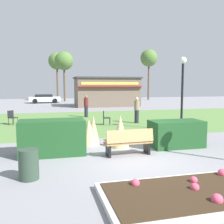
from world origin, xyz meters
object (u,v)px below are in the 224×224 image
trash_bin (29,164)px  person_strolling (86,106)px  tree_left_bg (64,61)px  tree_right_bg (149,58)px  cafe_chair_east (105,117)px  parked_car_west_slot (44,98)px  tree_center_bg (57,61)px  person_standing (137,110)px  cafe_chair_west (12,116)px  park_bench (129,142)px  lamppost_mid (182,85)px  food_kiosk (107,92)px

trash_bin → person_strolling: person_strolling is taller
tree_left_bg → tree_right_bg: tree_right_bg is taller
cafe_chair_east → parked_car_west_slot: (-3.86, 21.17, 0.12)m
cafe_chair_east → tree_center_bg: bearing=93.6°
person_standing → cafe_chair_west: bearing=-171.0°
person_strolling → person_standing: bearing=-111.0°
trash_bin → parked_car_west_slot: bearing=89.8°
person_strolling → tree_left_bg: (-0.32, 20.26, 5.19)m
cafe_chair_east → tree_left_bg: bearing=92.1°
trash_bin → person_standing: (6.13, 8.77, 0.46)m
cafe_chair_west → parked_car_west_slot: (1.77, 19.62, 0.12)m
trash_bin → person_standing: bearing=55.0°
cafe_chair_west → person_standing: person_standing is taller
trash_bin → parked_car_west_slot: parked_car_west_slot is taller
person_standing → tree_right_bg: bearing=84.1°
park_bench → person_strolling: 11.12m
park_bench → trash_bin: 3.60m
cafe_chair_west → tree_right_bg: 30.22m
lamppost_mid → cafe_chair_west: 10.42m
tree_left_bg → tree_center_bg: 3.90m
food_kiosk → person_strolling: 10.51m
park_bench → cafe_chair_west: (-4.92, 8.45, 0.05)m
tree_center_bg → trash_bin: bearing=-93.4°
lamppost_mid → cafe_chair_east: (-3.52, 3.03, -1.97)m
lamppost_mid → tree_center_bg: bearing=99.6°
parked_car_west_slot → cafe_chair_east: bearing=-79.7°
trash_bin → cafe_chair_west: cafe_chair_west is taller
cafe_chair_east → person_standing: 2.22m
lamppost_mid → person_standing: 3.96m
park_bench → tree_left_bg: (-0.18, 31.37, 5.57)m
parked_car_west_slot → trash_bin: bearing=-90.2°
cafe_chair_west → tree_right_bg: tree_right_bg is taller
tree_right_bg → person_strolling: bearing=-123.5°
trash_bin → tree_right_bg: size_ratio=0.10×
lamppost_mid → food_kiosk: lamppost_mid is taller
person_standing → tree_right_bg: tree_right_bg is taller
park_bench → trash_bin: park_bench is taller
lamppost_mid → trash_bin: size_ratio=4.91×
trash_bin → person_standing: person_standing is taller
person_strolling → tree_left_bg: 20.91m
trash_bin → food_kiosk: (7.27, 22.39, 1.30)m
park_bench → tree_center_bg: tree_center_bg is taller
lamppost_mid → parked_car_west_slot: (-7.38, 24.20, -1.86)m
park_bench → trash_bin: (-3.25, -1.54, -0.08)m
cafe_chair_east → person_strolling: bearing=97.7°
cafe_chair_west → parked_car_west_slot: bearing=84.9°
park_bench → food_kiosk: size_ratio=0.23×
cafe_chair_west → tree_left_bg: bearing=78.3°
lamppost_mid → parked_car_west_slot: lamppost_mid is taller
trash_bin → cafe_chair_east: bearing=64.9°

